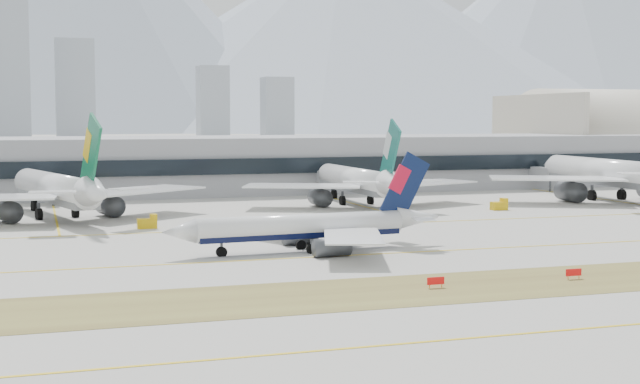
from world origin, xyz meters
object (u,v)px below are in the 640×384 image
object	(u,v)px
widebody_eva	(58,191)
widebody_cathay	(358,182)
widebody_china_air	(610,174)
terminal	(226,164)
taxiing_airliner	(311,227)

from	to	relation	value
widebody_eva	widebody_cathay	size ratio (longest dim) A/B	1.02
widebody_cathay	widebody_china_air	world-z (taller)	widebody_china_air
widebody_cathay	terminal	xyz separation A→B (m)	(-21.05, 48.63, 2.09)
widebody_eva	widebody_cathay	distance (m)	67.70
widebody_cathay	taxiing_airliner	bearing A→B (deg)	154.31
widebody_cathay	terminal	bearing A→B (deg)	23.61
taxiing_airliner	widebody_eva	distance (m)	66.80
widebody_cathay	terminal	world-z (taller)	widebody_cathay
widebody_eva	widebody_china_air	size ratio (longest dim) A/B	0.86
taxiing_airliner	terminal	bearing A→B (deg)	-99.63
widebody_eva	taxiing_airliner	bearing A→B (deg)	-162.61
widebody_cathay	widebody_china_air	size ratio (longest dim) A/B	0.85
widebody_cathay	widebody_china_air	xyz separation A→B (m)	(62.94, -8.00, 0.99)
taxiing_airliner	terminal	world-z (taller)	terminal
widebody_cathay	terminal	distance (m)	53.03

